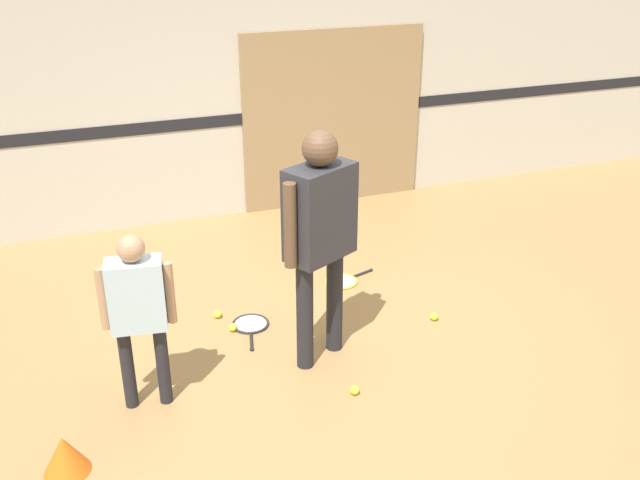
# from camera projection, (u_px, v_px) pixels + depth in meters

# --- Properties ---
(ground_plane) EXTENTS (16.00, 16.00, 0.00)m
(ground_plane) POSITION_uv_depth(u_px,v_px,m) (334.00, 361.00, 5.17)
(ground_plane) COLOR #A87F4C
(wall_back) EXTENTS (16.00, 0.07, 3.20)m
(wall_back) POSITION_uv_depth(u_px,v_px,m) (224.00, 63.00, 7.06)
(wall_back) COLOR beige
(wall_back) RESTS_ON ground_plane
(wall_panel) EXTENTS (2.01, 0.05, 1.89)m
(wall_panel) POSITION_uv_depth(u_px,v_px,m) (334.00, 118.00, 7.64)
(wall_panel) COLOR #9E7F56
(wall_panel) RESTS_ON ground_plane
(person_instructor) EXTENTS (0.59, 0.45, 1.71)m
(person_instructor) POSITION_uv_depth(u_px,v_px,m) (320.00, 224.00, 4.78)
(person_instructor) COLOR #232328
(person_instructor) RESTS_ON ground_plane
(person_student_left) EXTENTS (0.46, 0.24, 1.22)m
(person_student_left) POSITION_uv_depth(u_px,v_px,m) (138.00, 304.00, 4.41)
(person_student_left) COLOR #232328
(person_student_left) RESTS_ON ground_plane
(racket_spare_on_floor) EXTENTS (0.36, 0.55, 0.03)m
(racket_spare_on_floor) POSITION_uv_depth(u_px,v_px,m) (251.00, 325.00, 5.60)
(racket_spare_on_floor) COLOR #28282D
(racket_spare_on_floor) RESTS_ON ground_plane
(racket_second_spare) EXTENTS (0.53, 0.36, 0.03)m
(racket_second_spare) POSITION_uv_depth(u_px,v_px,m) (343.00, 281.00, 6.27)
(racket_second_spare) COLOR #C6D838
(racket_second_spare) RESTS_ON ground_plane
(tennis_ball_near_instructor) EXTENTS (0.07, 0.07, 0.07)m
(tennis_ball_near_instructor) POSITION_uv_depth(u_px,v_px,m) (355.00, 390.00, 4.80)
(tennis_ball_near_instructor) COLOR #CCE038
(tennis_ball_near_instructor) RESTS_ON ground_plane
(tennis_ball_by_spare_racket) EXTENTS (0.07, 0.07, 0.07)m
(tennis_ball_by_spare_racket) POSITION_uv_depth(u_px,v_px,m) (233.00, 327.00, 5.52)
(tennis_ball_by_spare_racket) COLOR #CCE038
(tennis_ball_by_spare_racket) RESTS_ON ground_plane
(tennis_ball_stray_left) EXTENTS (0.07, 0.07, 0.07)m
(tennis_ball_stray_left) POSITION_uv_depth(u_px,v_px,m) (434.00, 316.00, 5.67)
(tennis_ball_stray_left) COLOR #CCE038
(tennis_ball_stray_left) RESTS_ON ground_plane
(tennis_ball_stray_right) EXTENTS (0.07, 0.07, 0.07)m
(tennis_ball_stray_right) POSITION_uv_depth(u_px,v_px,m) (218.00, 314.00, 5.70)
(tennis_ball_stray_right) COLOR #CCE038
(tennis_ball_stray_right) RESTS_ON ground_plane
(training_cone) EXTENTS (0.27, 0.27, 0.25)m
(training_cone) POSITION_uv_depth(u_px,v_px,m) (65.00, 455.00, 4.10)
(training_cone) COLOR orange
(training_cone) RESTS_ON ground_plane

